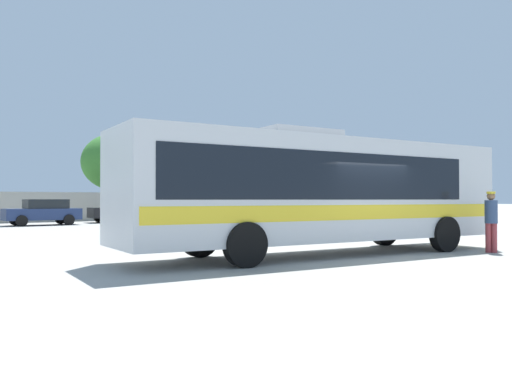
{
  "coord_description": "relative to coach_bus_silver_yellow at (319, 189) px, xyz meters",
  "views": [
    {
      "loc": [
        -10.76,
        -9.7,
        1.55
      ],
      "look_at": [
        -0.21,
        4.28,
        1.79
      ],
      "focal_mm": 36.4,
      "sensor_mm": 36.0,
      "label": 1
    }
  ],
  "objects": [
    {
      "name": "perimeter_wall",
      "position": [
        0.69,
        26.17,
        -0.82
      ],
      "size": [
        80.0,
        0.3,
        2.03
      ],
      "primitive_type": "cube",
      "color": "#B2AD9E",
      "rests_on": "ground_plane"
    },
    {
      "name": "ground_plane",
      "position": [
        0.69,
        9.25,
        -1.83
      ],
      "size": [
        300.0,
        300.0,
        0.0
      ],
      "primitive_type": "plane",
      "color": "#A3A099"
    },
    {
      "name": "parked_car_rightmost_black",
      "position": [
        3.66,
        22.64,
        -1.02
      ],
      "size": [
        4.22,
        2.25,
        1.54
      ],
      "color": "black",
      "rests_on": "ground_plane"
    },
    {
      "name": "roadside_tree_midright",
      "position": [
        5.81,
        29.2,
        2.67
      ],
      "size": [
        5.31,
        5.31,
        6.77
      ],
      "color": "brown",
      "rests_on": "ground_plane"
    },
    {
      "name": "parked_car_third_dark_blue",
      "position": [
        -1.63,
        21.76,
        -1.02
      ],
      "size": [
        4.24,
        2.04,
        1.54
      ],
      "color": "navy",
      "rests_on": "ground_plane"
    },
    {
      "name": "coach_bus_silver_yellow",
      "position": [
        0.0,
        0.0,
        0.0
      ],
      "size": [
        11.87,
        3.71,
        3.43
      ],
      "color": "silver",
      "rests_on": "ground_plane"
    },
    {
      "name": "attendant_by_bus_door",
      "position": [
        4.44,
        -2.55,
        -0.82
      ],
      "size": [
        0.49,
        0.49,
        1.77
      ],
      "color": "#99383D",
      "rests_on": "ground_plane"
    }
  ]
}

